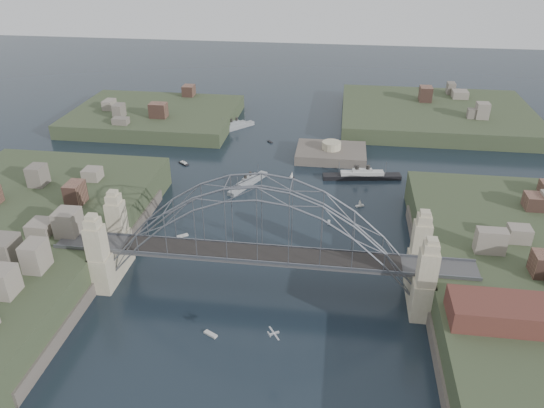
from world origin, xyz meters
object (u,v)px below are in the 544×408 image
Objects in this scene: wharf_shed at (512,313)px; naval_cruiser_near at (248,183)px; bridge at (260,237)px; naval_cruiser_far at (234,127)px; fort_island at (331,159)px; ocean_liner at (362,176)px.

wharf_shed reaches higher than naval_cruiser_near.
naval_cruiser_far is at bearing 104.63° from bridge.
fort_island is 1.53× the size of naval_cruiser_far.
fort_island is at bearing -30.87° from naval_cruiser_far.
bridge is at bearing -99.73° from fort_island.
ocean_liner is at bearing 107.83° from wharf_shed.
fort_island is 32.62m from naval_cruiser_near.
naval_cruiser_far is at bearing 122.77° from wharf_shed.
bridge is 3.82× the size of fort_island.
wharf_shed is at bearing -69.15° from fort_island.
wharf_shed is 125.74m from naval_cruiser_far.
naval_cruiser_near is (-10.83, 46.72, -11.54)m from bridge.
wharf_shed is at bearing -57.23° from naval_cruiser_far.
wharf_shed is 0.87× the size of ocean_liner.
ocean_liner is (9.58, -14.32, 1.21)m from fort_island.
ocean_liner is at bearing -56.21° from fort_island.
fort_island reaches higher than ocean_liner.
wharf_shed reaches higher than ocean_liner.
bridge reaches higher than fort_island.
wharf_shed is (44.00, -14.00, -2.32)m from bridge.
bridge reaches higher than wharf_shed.
bridge reaches higher than naval_cruiser_far.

